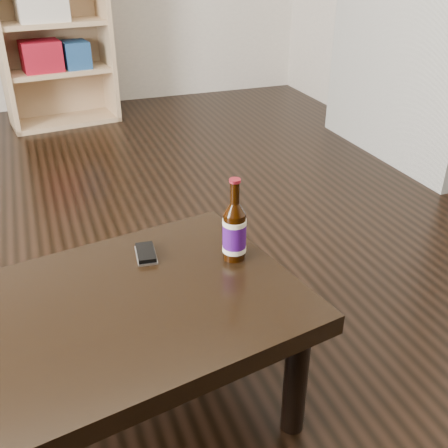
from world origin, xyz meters
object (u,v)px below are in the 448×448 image
object	(u,v)px
beer_bottle	(234,231)
phone	(146,254)
coffee_table	(84,334)
bookshelf	(49,18)

from	to	relation	value
beer_bottle	phone	size ratio (longest dim) A/B	2.21
coffee_table	phone	world-z (taller)	phone
bookshelf	phone	bearing A→B (deg)	-97.06
bookshelf	beer_bottle	size ratio (longest dim) A/B	5.76
bookshelf	phone	distance (m)	2.69
coffee_table	bookshelf	bearing A→B (deg)	86.49
bookshelf	coffee_table	xyz separation A→B (m)	(-0.18, -2.88, -0.36)
beer_bottle	bookshelf	bearing A→B (deg)	95.28
coffee_table	beer_bottle	size ratio (longest dim) A/B	4.91
beer_bottle	phone	xyz separation A→B (m)	(-0.23, 0.09, -0.08)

